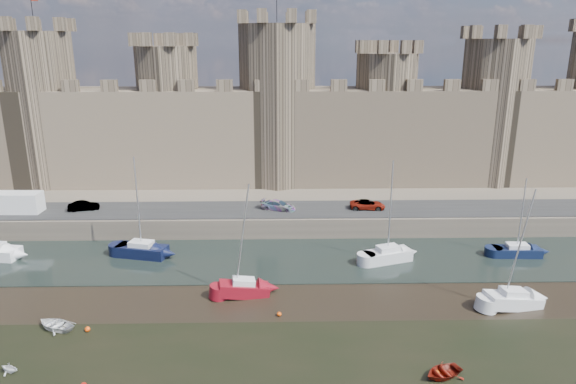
{
  "coord_description": "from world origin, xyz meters",
  "views": [
    {
      "loc": [
        2.01,
        -28.13,
        23.29
      ],
      "look_at": [
        3.04,
        22.0,
        8.42
      ],
      "focal_mm": 32.0,
      "sensor_mm": 36.0,
      "label": 1
    }
  ],
  "objects_px": {
    "car_1": "(84,206)",
    "car_2": "(278,205)",
    "sailboat_3": "(517,250)",
    "car_3": "(367,205)",
    "sailboat_5": "(513,299)",
    "sailboat_2": "(388,254)",
    "van": "(17,203)",
    "sailboat_4": "(244,288)",
    "sailboat_1": "(142,250)"
  },
  "relations": [
    {
      "from": "car_1",
      "to": "car_2",
      "type": "xyz_separation_m",
      "value": [
        24.71,
        -0.31,
        0.02
      ]
    },
    {
      "from": "car_2",
      "to": "sailboat_3",
      "type": "relative_size",
      "value": 0.49
    },
    {
      "from": "car_3",
      "to": "sailboat_5",
      "type": "xyz_separation_m",
      "value": [
        9.77,
        -20.78,
        -2.33
      ]
    },
    {
      "from": "car_3",
      "to": "sailboat_2",
      "type": "bearing_deg",
      "value": -172.57
    },
    {
      "from": "van",
      "to": "sailboat_3",
      "type": "relative_size",
      "value": 0.67
    },
    {
      "from": "car_1",
      "to": "sailboat_4",
      "type": "bearing_deg",
      "value": -145.37
    },
    {
      "from": "sailboat_2",
      "to": "sailboat_4",
      "type": "relative_size",
      "value": 1.02
    },
    {
      "from": "car_1",
      "to": "van",
      "type": "height_order",
      "value": "van"
    },
    {
      "from": "sailboat_2",
      "to": "sailboat_3",
      "type": "height_order",
      "value": "sailboat_2"
    },
    {
      "from": "sailboat_2",
      "to": "sailboat_3",
      "type": "relative_size",
      "value": 1.26
    },
    {
      "from": "van",
      "to": "sailboat_1",
      "type": "bearing_deg",
      "value": -24.38
    },
    {
      "from": "van",
      "to": "sailboat_3",
      "type": "height_order",
      "value": "sailboat_3"
    },
    {
      "from": "van",
      "to": "car_1",
      "type": "bearing_deg",
      "value": 6.16
    },
    {
      "from": "car_2",
      "to": "sailboat_5",
      "type": "relative_size",
      "value": 0.39
    },
    {
      "from": "car_1",
      "to": "sailboat_3",
      "type": "distance_m",
      "value": 52.35
    },
    {
      "from": "car_1",
      "to": "car_2",
      "type": "height_order",
      "value": "car_2"
    },
    {
      "from": "sailboat_2",
      "to": "van",
      "type": "bearing_deg",
      "value": 148.45
    },
    {
      "from": "sailboat_3",
      "to": "sailboat_1",
      "type": "bearing_deg",
      "value": -178.84
    },
    {
      "from": "car_3",
      "to": "sailboat_1",
      "type": "relative_size",
      "value": 0.39
    },
    {
      "from": "car_1",
      "to": "car_2",
      "type": "bearing_deg",
      "value": -105.51
    },
    {
      "from": "car_1",
      "to": "car_3",
      "type": "xyz_separation_m",
      "value": [
        36.11,
        -0.22,
        0.0
      ]
    },
    {
      "from": "car_2",
      "to": "sailboat_4",
      "type": "relative_size",
      "value": 0.4
    },
    {
      "from": "car_1",
      "to": "sailboat_5",
      "type": "xyz_separation_m",
      "value": [
        45.88,
        -21.0,
        -2.33
      ]
    },
    {
      "from": "car_2",
      "to": "car_3",
      "type": "relative_size",
      "value": 0.99
    },
    {
      "from": "van",
      "to": "sailboat_5",
      "type": "distance_m",
      "value": 57.62
    },
    {
      "from": "sailboat_1",
      "to": "sailboat_5",
      "type": "distance_m",
      "value": 38.37
    },
    {
      "from": "sailboat_2",
      "to": "sailboat_5",
      "type": "xyz_separation_m",
      "value": [
        9.28,
        -10.11,
        -0.08
      ]
    },
    {
      "from": "car_3",
      "to": "sailboat_5",
      "type": "relative_size",
      "value": 0.4
    },
    {
      "from": "sailboat_3",
      "to": "sailboat_5",
      "type": "height_order",
      "value": "sailboat_5"
    },
    {
      "from": "van",
      "to": "sailboat_1",
      "type": "relative_size",
      "value": 0.53
    },
    {
      "from": "car_2",
      "to": "car_3",
      "type": "xyz_separation_m",
      "value": [
        11.4,
        0.09,
        -0.02
      ]
    },
    {
      "from": "sailboat_2",
      "to": "sailboat_5",
      "type": "bearing_deg",
      "value": -66.1
    },
    {
      "from": "car_1",
      "to": "car_3",
      "type": "relative_size",
      "value": 0.84
    },
    {
      "from": "sailboat_4",
      "to": "sailboat_2",
      "type": "bearing_deg",
      "value": 17.02
    },
    {
      "from": "car_1",
      "to": "sailboat_3",
      "type": "xyz_separation_m",
      "value": [
        51.38,
        -9.7,
        -2.4
      ]
    },
    {
      "from": "sailboat_2",
      "to": "car_2",
      "type": "bearing_deg",
      "value": 119.7
    },
    {
      "from": "van",
      "to": "sailboat_1",
      "type": "xyz_separation_m",
      "value": [
        17.39,
        -8.34,
        -2.94
      ]
    },
    {
      "from": "sailboat_1",
      "to": "sailboat_5",
      "type": "height_order",
      "value": "sailboat_1"
    },
    {
      "from": "sailboat_4",
      "to": "car_1",
      "type": "bearing_deg",
      "value": 130.42
    },
    {
      "from": "sailboat_2",
      "to": "sailboat_4",
      "type": "xyz_separation_m",
      "value": [
        -15.21,
        -7.43,
        -0.08
      ]
    },
    {
      "from": "car_2",
      "to": "sailboat_1",
      "type": "relative_size",
      "value": 0.39
    },
    {
      "from": "car_3",
      "to": "sailboat_4",
      "type": "height_order",
      "value": "sailboat_4"
    },
    {
      "from": "van",
      "to": "sailboat_4",
      "type": "height_order",
      "value": "sailboat_4"
    },
    {
      "from": "car_3",
      "to": "sailboat_3",
      "type": "distance_m",
      "value": 18.14
    },
    {
      "from": "van",
      "to": "car_2",
      "type": "bearing_deg",
      "value": 1.89
    },
    {
      "from": "sailboat_2",
      "to": "sailboat_4",
      "type": "distance_m",
      "value": 16.93
    },
    {
      "from": "van",
      "to": "sailboat_5",
      "type": "relative_size",
      "value": 0.53
    },
    {
      "from": "car_2",
      "to": "car_1",
      "type": "bearing_deg",
      "value": 108.04
    },
    {
      "from": "sailboat_1",
      "to": "sailboat_2",
      "type": "bearing_deg",
      "value": 9.64
    },
    {
      "from": "car_1",
      "to": "van",
      "type": "bearing_deg",
      "value": 80.14
    }
  ]
}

